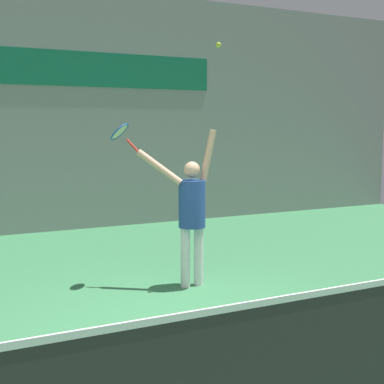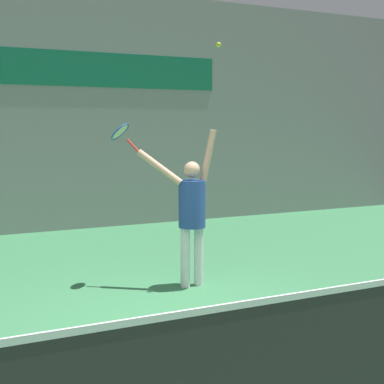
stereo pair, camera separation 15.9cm
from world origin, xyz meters
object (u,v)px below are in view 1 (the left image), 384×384
Objects in this scene: water_bottle at (193,218)px; tennis_player at (191,209)px; tennis_racket at (121,133)px; tennis_ball at (218,45)px.

tennis_player is at bearing -116.37° from water_bottle.
tennis_player is 1.39m from tennis_racket.
tennis_ball is at bearing -27.62° from tennis_player.
tennis_ball is 0.26× the size of water_bottle.
tennis_player is 5.13× the size of tennis_racket.
tennis_racket reaches higher than water_bottle.
tennis_racket is (-0.80, 0.53, 1.01)m from tennis_player.
tennis_racket is 1.60× the size of water_bottle.
tennis_player reaches higher than water_bottle.
tennis_ball is (0.31, -0.16, 2.15)m from tennis_player.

